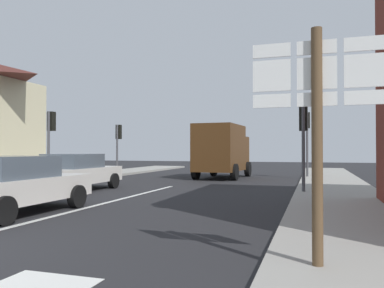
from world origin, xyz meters
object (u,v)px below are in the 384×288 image
object	(u,v)px
sedan_far	(76,172)
delivery_truck	(222,150)
traffic_light_far_left	(118,138)
route_sign_post	(317,120)
sedan_near	(14,184)
traffic_light_near_left	(51,131)
traffic_light_far_right	(307,130)
traffic_light_near_right	(303,129)

from	to	relation	value
sedan_far	delivery_truck	distance (m)	9.54
traffic_light_far_left	route_sign_post	bearing A→B (deg)	-54.65
sedan_near	delivery_truck	distance (m)	14.15
traffic_light_far_left	traffic_light_near_left	size ratio (longest dim) A/B	0.94
traffic_light_near_left	route_sign_post	bearing A→B (deg)	-40.45
traffic_light_far_right	sedan_near	bearing A→B (deg)	-114.60
sedan_near	traffic_light_near_left	world-z (taller)	traffic_light_near_left
traffic_light_far_right	traffic_light_near_right	size ratio (longest dim) A/B	1.17
route_sign_post	traffic_light_far_left	bearing A→B (deg)	125.35
traffic_light_near_left	sedan_near	bearing A→B (deg)	-58.14
sedan_near	delivery_truck	xyz separation A→B (m)	(2.14, 13.96, 0.89)
traffic_light_far_right	traffic_light_near_left	bearing A→B (deg)	-146.24
traffic_light_near_left	traffic_light_far_right	bearing A→B (deg)	33.76
traffic_light_far_right	delivery_truck	bearing A→B (deg)	-167.78
sedan_near	traffic_light_far_left	bearing A→B (deg)	108.14
traffic_light_far_right	traffic_light_near_left	distance (m)	13.74
traffic_light_far_left	traffic_light_near_right	bearing A→B (deg)	-32.58
traffic_light_far_right	traffic_light_far_left	world-z (taller)	traffic_light_far_right
sedan_far	delivery_truck	size ratio (longest dim) A/B	0.83
traffic_light_far_right	traffic_light_far_left	distance (m)	11.48
route_sign_post	delivery_truck	bearing A→B (deg)	107.05
delivery_truck	traffic_light_near_left	bearing A→B (deg)	-135.41
sedan_near	traffic_light_near_left	size ratio (longest dim) A/B	1.23
traffic_light_far_left	traffic_light_near_left	world-z (taller)	traffic_light_near_left
sedan_near	traffic_light_far_right	world-z (taller)	traffic_light_far_right
route_sign_post	traffic_light_far_left	distance (m)	20.45
route_sign_post	traffic_light_near_right	world-z (taller)	traffic_light_near_right
sedan_near	sedan_far	bearing A→B (deg)	108.61
sedan_far	sedan_near	bearing A→B (deg)	-71.39
sedan_far	traffic_light_near_left	size ratio (longest dim) A/B	1.23
sedan_far	route_sign_post	bearing A→B (deg)	-41.64
sedan_near	sedan_far	distance (m)	5.60
route_sign_post	traffic_light_near_right	xyz separation A→B (m)	(-0.40, 9.38, 0.38)
traffic_light_far_right	traffic_light_far_left	xyz separation A→B (m)	(-11.43, -1.04, -0.40)
sedan_near	traffic_light_near_left	distance (m)	8.83
route_sign_post	traffic_light_near_left	bearing A→B (deg)	139.55
sedan_near	route_sign_post	bearing A→B (deg)	-20.65
delivery_truck	traffic_light_near_left	distance (m)	9.46
delivery_truck	traffic_light_near_left	world-z (taller)	traffic_light_near_left
traffic_light_far_right	traffic_light_near_right	xyz separation A→B (m)	(0.00, -8.34, -0.40)
sedan_far	traffic_light_near_left	distance (m)	3.88
traffic_light_far_left	traffic_light_far_right	bearing A→B (deg)	5.21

